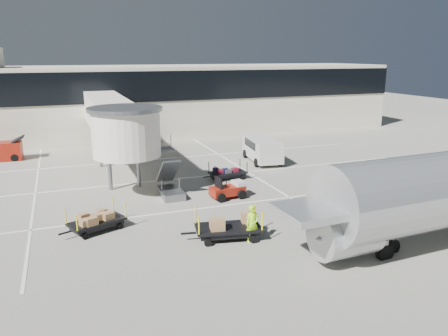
{
  "coord_description": "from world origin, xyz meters",
  "views": [
    {
      "loc": [
        -7.96,
        -22.48,
        9.29
      ],
      "look_at": [
        1.94,
        3.69,
        2.0
      ],
      "focal_mm": 35.0,
      "sensor_mm": 36.0,
      "label": 1
    }
  ],
  "objects": [
    {
      "name": "lane_markings",
      "position": [
        -0.67,
        9.33,
        0.01
      ],
      "size": [
        40.0,
        30.0,
        0.02
      ],
      "color": "white",
      "rests_on": "ground"
    },
    {
      "name": "suitcase_cart",
      "position": [
        3.73,
        7.62,
        0.46
      ],
      "size": [
        3.44,
        1.52,
        1.33
      ],
      "rotation": [
        0.0,
        0.0,
        0.05
      ],
      "color": "black",
      "rests_on": "ground"
    },
    {
      "name": "box_cart_near",
      "position": [
        -0.33,
        -2.88,
        0.6
      ],
      "size": [
        4.23,
        2.28,
        1.62
      ],
      "rotation": [
        0.0,
        0.0,
        -0.19
      ],
      "color": "black",
      "rests_on": "ground"
    },
    {
      "name": "ground",
      "position": [
        0.0,
        0.0,
        0.0
      ],
      "size": [
        140.0,
        140.0,
        0.0
      ],
      "primitive_type": "plane",
      "color": "#ACA899",
      "rests_on": "ground"
    },
    {
      "name": "box_cart_far",
      "position": [
        -6.64,
        0.59,
        0.57
      ],
      "size": [
        3.62,
        2.47,
        1.41
      ],
      "rotation": [
        0.0,
        0.0,
        0.39
      ],
      "color": "black",
      "rests_on": "ground"
    },
    {
      "name": "terminal",
      "position": [
        -0.35,
        29.94,
        4.11
      ],
      "size": [
        64.0,
        12.11,
        15.2
      ],
      "color": "#EEEACD",
      "rests_on": "ground"
    },
    {
      "name": "baggage_tug",
      "position": [
        2.12,
        3.35,
        0.55
      ],
      "size": [
        2.42,
        1.69,
        1.52
      ],
      "rotation": [
        0.0,
        0.0,
        0.11
      ],
      "color": "maroon",
      "rests_on": "ground"
    },
    {
      "name": "jet_bridge",
      "position": [
        -3.97,
        12.26,
        4.28
      ],
      "size": [
        5.7,
        20.4,
        6.03
      ],
      "color": "white",
      "rests_on": "ground"
    },
    {
      "name": "minivan",
      "position": [
        8.67,
        11.97,
        1.22
      ],
      "size": [
        2.93,
        5.6,
        2.03
      ],
      "rotation": [
        0.0,
        0.0,
        -0.13
      ],
      "color": "silver",
      "rests_on": "ground"
    },
    {
      "name": "ground_worker",
      "position": [
        0.69,
        -3.68,
        0.99
      ],
      "size": [
        0.73,
        0.49,
        1.97
      ],
      "primitive_type": "imported",
      "rotation": [
        0.0,
        0.0,
        0.02
      ],
      "color": "#A4F419",
      "rests_on": "ground"
    }
  ]
}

